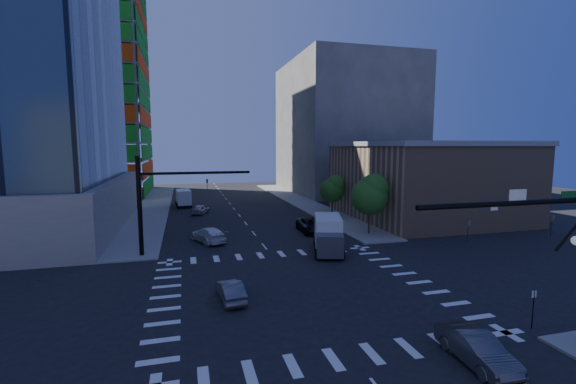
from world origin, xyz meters
name	(u,v)px	position (x,y,z in m)	size (l,w,h in m)	color
ground	(299,289)	(0.00, 0.00, 0.00)	(160.00, 160.00, 0.00)	black
road_markings	(299,289)	(0.00, 0.00, 0.01)	(20.00, 20.00, 0.01)	silver
sidewalk_ne	(301,202)	(12.50, 40.00, 0.07)	(5.00, 60.00, 0.15)	gray
sidewalk_nw	(154,208)	(-12.50, 40.00, 0.07)	(5.00, 60.00, 0.15)	gray
construction_building	(77,72)	(-27.41, 61.93, 24.61)	(25.16, 34.50, 70.60)	gray
commercial_building	(424,180)	(25.00, 22.00, 5.31)	(20.50, 22.50, 10.60)	tan
bg_building_ne	(344,128)	(27.00, 55.00, 14.00)	(24.00, 30.00, 28.00)	#5C5953
signal_mast_nw	(157,196)	(-10.00, 11.50, 5.49)	(10.20, 0.40, 9.00)	black
tree_south	(371,194)	(12.63, 13.90, 4.69)	(4.16, 4.16, 6.82)	#382316
tree_north	(333,189)	(12.93, 25.90, 3.99)	(3.54, 3.52, 5.78)	#382316
no_parking_sign	(533,305)	(10.70, -9.00, 1.38)	(0.30, 0.06, 2.20)	black
car_nb_right	(477,348)	(5.27, -11.03, 0.73)	(1.55, 4.45, 1.47)	#494A4E
car_nb_far	(312,225)	(6.68, 16.94, 0.81)	(2.67, 5.79, 1.61)	black
car_sb_near	(208,235)	(-5.31, 15.34, 0.77)	(2.15, 5.28, 1.53)	white
car_sb_mid	(201,209)	(-5.37, 32.72, 0.70)	(1.65, 4.11, 1.40)	#ABAEB3
car_sb_cross	(231,291)	(-4.85, -0.67, 0.64)	(1.36, 3.90, 1.29)	#56565B
box_truck_near	(328,237)	(5.44, 8.40, 1.44)	(4.41, 6.72, 3.26)	black
box_truck_far	(183,199)	(-7.84, 40.94, 1.25)	(2.75, 5.56, 2.82)	black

